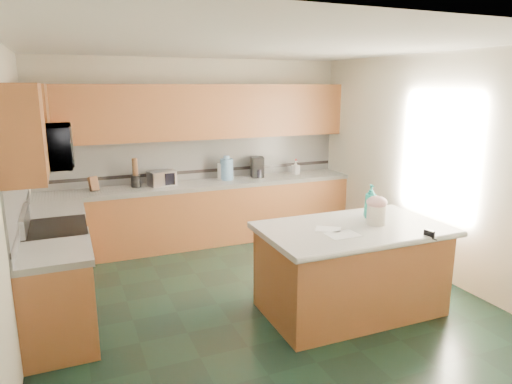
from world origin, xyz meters
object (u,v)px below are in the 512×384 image
soap_bottle_island (371,202)px  toaster_oven (162,178)px  island_base (350,271)px  island_top (353,229)px  knife_block (94,184)px  treat_jar (376,215)px  coffee_maker (257,167)px

soap_bottle_island → toaster_oven: soap_bottle_island is taller
island_base → toaster_oven: toaster_oven is taller
island_top → knife_block: size_ratio=9.59×
treat_jar → knife_block: size_ratio=1.02×
toaster_oven → coffee_maker: (1.49, 0.03, 0.05)m
toaster_oven → treat_jar: bearing=-70.3°
island_top → toaster_oven: 3.04m
toaster_oven → knife_block: bearing=168.5°
island_base → island_top: (0.00, 0.00, 0.46)m
island_top → island_base: bearing=0.0°
knife_block → island_base: bearing=-67.0°
knife_block → coffee_maker: 2.42m
island_top → toaster_oven: bearing=117.7°
island_top → soap_bottle_island: 0.44m
island_base → coffee_maker: 2.81m
island_base → knife_block: knife_block is taller
soap_bottle_island → coffee_maker: size_ratio=1.15×
treat_jar → island_top: bearing=162.1°
island_top → soap_bottle_island: size_ratio=5.13×
soap_bottle_island → knife_block: bearing=154.9°
island_top → treat_jar: treat_jar is taller
island_base → coffee_maker: coffee_maker is taller
island_top → treat_jar: size_ratio=9.36×
knife_block → toaster_oven: bearing=-17.6°
island_base → treat_jar: 0.65m
soap_bottle_island → knife_block: 3.66m
island_top → toaster_oven: toaster_oven is taller
island_top → knife_block: bearing=131.1°
island_top → toaster_oven: size_ratio=5.18×
soap_bottle_island → coffee_maker: bearing=113.7°
treat_jar → soap_bottle_island: bearing=56.4°
toaster_oven → island_base: bearing=-74.3°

